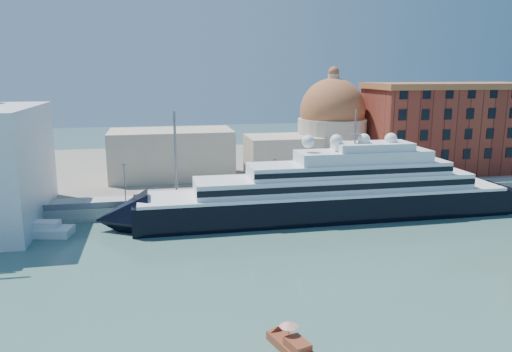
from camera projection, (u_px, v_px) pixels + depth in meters
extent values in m
plane|color=#365D57|center=(324.00, 264.00, 74.28)|extent=(400.00, 400.00, 0.00)
cube|color=gray|center=(271.00, 200.00, 106.63)|extent=(180.00, 10.00, 2.50)
cube|color=slate|center=(239.00, 166.00, 145.99)|extent=(260.00, 72.00, 2.00)
cube|color=slate|center=(277.00, 196.00, 101.93)|extent=(180.00, 0.10, 1.20)
cube|color=black|center=(325.00, 207.00, 97.51)|extent=(73.19, 11.26, 6.10)
cone|color=black|center=(122.00, 219.00, 89.99)|extent=(9.38, 11.26, 11.26)
cube|color=black|center=(491.00, 199.00, 104.71)|extent=(5.63, 10.32, 5.63)
cube|color=white|center=(326.00, 191.00, 96.84)|extent=(71.31, 11.45, 0.56)
cube|color=white|center=(335.00, 182.00, 96.86)|extent=(54.42, 9.38, 2.82)
cube|color=black|center=(344.00, 188.00, 92.36)|extent=(54.42, 0.15, 1.13)
cube|color=white|center=(349.00, 168.00, 96.87)|extent=(39.41, 8.45, 2.44)
cube|color=white|center=(363.00, 156.00, 96.93)|extent=(26.27, 7.51, 2.25)
cube|color=white|center=(373.00, 146.00, 96.92)|extent=(15.01, 6.57, 1.50)
cylinder|color=slate|center=(355.00, 126.00, 95.37)|extent=(0.28, 0.28, 6.57)
sphere|color=white|center=(308.00, 141.00, 94.08)|extent=(2.44, 2.44, 2.44)
sphere|color=white|center=(336.00, 141.00, 95.18)|extent=(2.44, 2.44, 2.44)
sphere|color=white|center=(364.00, 140.00, 96.28)|extent=(2.44, 2.44, 2.44)
sphere|color=white|center=(391.00, 139.00, 97.38)|extent=(2.44, 2.44, 2.44)
cube|color=white|center=(35.00, 232.00, 87.03)|extent=(13.20, 6.69, 1.68)
cube|color=white|center=(47.00, 225.00, 86.74)|extent=(4.65, 3.43, 1.26)
cube|color=brown|center=(291.00, 348.00, 51.08)|extent=(4.04, 7.02, 1.11)
cube|color=brown|center=(297.00, 345.00, 49.93)|extent=(2.50, 3.17, 0.89)
cylinder|color=slate|center=(289.00, 333.00, 51.27)|extent=(0.07, 0.07, 1.78)
cone|color=red|center=(289.00, 324.00, 51.07)|extent=(2.00, 2.00, 0.44)
cube|color=maroon|center=(448.00, 130.00, 131.64)|extent=(42.00, 18.00, 22.00)
cube|color=#9A5732|center=(451.00, 86.00, 129.27)|extent=(43.00, 19.00, 1.50)
cylinder|color=beige|center=(331.00, 145.00, 132.35)|extent=(18.00, 18.00, 14.00)
sphere|color=#9A5732|center=(333.00, 111.00, 130.49)|extent=(17.00, 17.00, 17.00)
cylinder|color=beige|center=(334.00, 80.00, 128.85)|extent=(3.00, 3.00, 3.00)
cube|color=beige|center=(282.00, 155.00, 128.10)|extent=(18.00, 14.00, 10.00)
cube|color=beige|center=(172.00, 154.00, 124.34)|extent=(30.00, 16.00, 12.00)
cylinder|color=slate|center=(125.00, 185.00, 96.80)|extent=(0.24, 0.24, 8.00)
cube|color=slate|center=(124.00, 164.00, 95.96)|extent=(0.80, 0.30, 0.25)
cylinder|color=slate|center=(275.00, 179.00, 102.67)|extent=(0.24, 0.24, 8.00)
cube|color=slate|center=(275.00, 159.00, 101.83)|extent=(0.80, 0.30, 0.25)
cylinder|color=slate|center=(409.00, 173.00, 108.54)|extent=(0.24, 0.24, 8.00)
cube|color=slate|center=(410.00, 154.00, 107.69)|extent=(0.80, 0.30, 0.25)
cylinder|color=slate|center=(176.00, 156.00, 99.65)|extent=(0.50, 0.50, 18.00)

